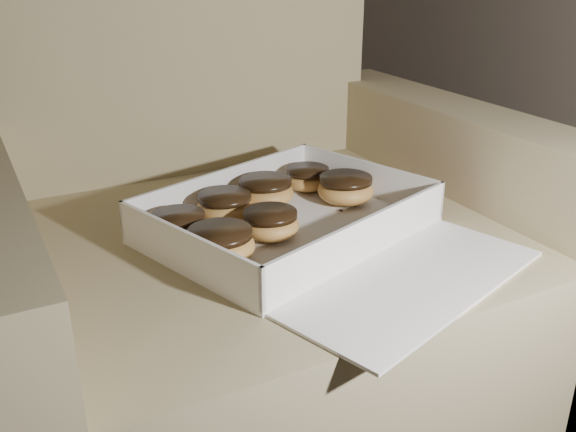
# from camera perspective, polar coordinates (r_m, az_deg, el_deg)

# --- Properties ---
(armchair) EXTENTS (0.95, 0.81, 1.00)m
(armchair) POSITION_cam_1_polar(r_m,az_deg,el_deg) (1.15, -3.78, -5.66)
(armchair) COLOR tan
(armchair) RESTS_ON floor
(bakery_box) EXTENTS (0.54, 0.58, 0.07)m
(bakery_box) POSITION_cam_1_polar(r_m,az_deg,el_deg) (0.99, 1.96, -1.39)
(bakery_box) COLOR white
(bakery_box) RESTS_ON armchair
(donut_a) EXTENTS (0.10, 0.10, 0.05)m
(donut_a) POSITION_cam_1_polar(r_m,az_deg,el_deg) (1.09, -2.00, 2.22)
(donut_a) COLOR gold
(donut_a) RESTS_ON bakery_box
(donut_b) EXTENTS (0.09, 0.09, 0.05)m
(donut_b) POSITION_cam_1_polar(r_m,az_deg,el_deg) (1.04, -5.61, 0.88)
(donut_b) COLOR gold
(donut_b) RESTS_ON bakery_box
(donut_c) EXTENTS (0.10, 0.10, 0.05)m
(donut_c) POSITION_cam_1_polar(r_m,az_deg,el_deg) (0.90, -6.04, -2.53)
(donut_c) COLOR gold
(donut_c) RESTS_ON bakery_box
(donut_d) EXTENTS (0.08, 0.08, 0.04)m
(donut_d) POSITION_cam_1_polar(r_m,az_deg,el_deg) (1.16, 1.76, 3.40)
(donut_d) COLOR gold
(donut_d) RESTS_ON bakery_box
(donut_e) EXTENTS (0.10, 0.10, 0.05)m
(donut_e) POSITION_cam_1_polar(r_m,az_deg,el_deg) (1.10, 5.15, 2.43)
(donut_e) COLOR gold
(donut_e) RESTS_ON bakery_box
(donut_f) EXTENTS (0.09, 0.09, 0.04)m
(donut_f) POSITION_cam_1_polar(r_m,az_deg,el_deg) (0.97, -9.71, -0.91)
(donut_f) COLOR gold
(donut_f) RESTS_ON bakery_box
(donut_g) EXTENTS (0.09, 0.09, 0.04)m
(donut_g) POSITION_cam_1_polar(r_m,az_deg,el_deg) (0.97, -1.57, -0.67)
(donut_g) COLOR gold
(donut_g) RESTS_ON bakery_box
(crumb_a) EXTENTS (0.01, 0.01, 0.00)m
(crumb_a) POSITION_cam_1_polar(r_m,az_deg,el_deg) (1.06, 10.13, -0.15)
(crumb_a) COLOR black
(crumb_a) RESTS_ON bakery_box
(crumb_b) EXTENTS (0.01, 0.01, 0.00)m
(crumb_b) POSITION_cam_1_polar(r_m,az_deg,el_deg) (1.08, 4.73, 0.51)
(crumb_b) COLOR black
(crumb_b) RESTS_ON bakery_box
(crumb_c) EXTENTS (0.01, 0.01, 0.00)m
(crumb_c) POSITION_cam_1_polar(r_m,az_deg,el_deg) (0.89, -0.33, -4.67)
(crumb_c) COLOR black
(crumb_c) RESTS_ON bakery_box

